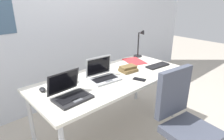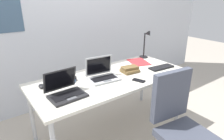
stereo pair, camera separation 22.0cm
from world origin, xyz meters
The scene contains 13 objects.
ground_plane centered at (0.00, 0.00, 0.00)m, with size 12.00×12.00×0.00m, color #B7AD9E.
wall_back centered at (0.00, 1.10, 1.30)m, with size 6.00×0.13×2.60m.
desk centered at (0.00, 0.00, 0.68)m, with size 1.80×0.80×0.74m.
desk_lamp centered at (0.80, 0.28, 0.94)m, with size 0.12×0.18×0.40m.
laptop_by_keyboard centered at (-0.12, 0.02, 0.79)m, with size 0.34×0.28×0.24m.
laptop_back_left centered at (-0.61, -0.11, 0.79)m, with size 0.33×0.29×0.23m.
external_keyboard centered at (0.66, -0.15, 0.75)m, with size 0.33×0.12×0.02m, color black.
computer_mouse centered at (-0.73, 0.19, 0.76)m, with size 0.06×0.10×0.03m, color black.
cell_phone centered at (0.16, -0.26, 0.74)m, with size 0.06×0.14×0.01m, color black.
headphones centered at (-0.47, 0.16, 0.76)m, with size 0.21×0.18×0.04m.
book_stack centered at (0.26, -0.01, 0.77)m, with size 0.22×0.17×0.06m.
paper_folder_front_right centered at (0.59, 0.19, 0.74)m, with size 0.23×0.31×0.01m, color red.
office_chair centered at (0.18, -0.83, 0.40)m, with size 0.52×0.57×0.97m.
Camera 2 is at (-1.21, -1.66, 1.61)m, focal length 31.67 mm.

